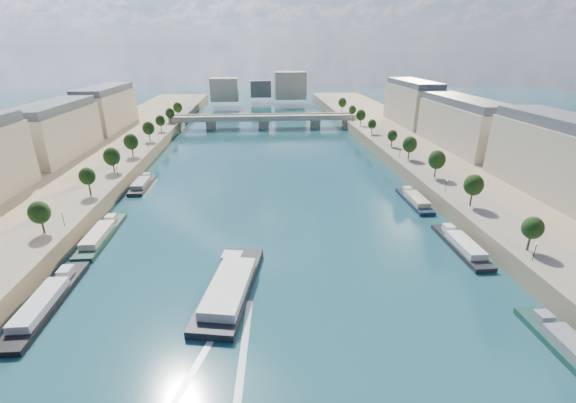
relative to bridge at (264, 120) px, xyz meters
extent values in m
plane|color=#0C3437|center=(0.00, -116.46, -5.08)|extent=(700.00, 700.00, 0.00)
cube|color=#9E8460|center=(-72.00, -116.46, -2.58)|extent=(44.00, 520.00, 5.00)
cube|color=#9E8460|center=(72.00, -116.46, -2.58)|extent=(44.00, 520.00, 5.00)
cube|color=gray|center=(-57.00, -116.46, -0.03)|extent=(14.00, 520.00, 0.10)
cube|color=gray|center=(57.00, -116.46, -0.03)|extent=(14.00, 520.00, 0.10)
cylinder|color=#382B1E|center=(-55.00, -150.46, 1.83)|extent=(0.50, 0.50, 3.82)
ellipsoid|color=black|center=(-55.00, -150.46, 5.42)|extent=(4.80, 4.80, 5.52)
cylinder|color=#382B1E|center=(-55.00, -126.46, 1.83)|extent=(0.50, 0.50, 3.82)
ellipsoid|color=black|center=(-55.00, -126.46, 5.42)|extent=(4.80, 4.80, 5.52)
cylinder|color=#382B1E|center=(-55.00, -102.46, 1.83)|extent=(0.50, 0.50, 3.82)
ellipsoid|color=black|center=(-55.00, -102.46, 5.42)|extent=(4.80, 4.80, 5.52)
cylinder|color=#382B1E|center=(-55.00, -78.46, 1.83)|extent=(0.50, 0.50, 3.82)
ellipsoid|color=black|center=(-55.00, -78.46, 5.42)|extent=(4.80, 4.80, 5.52)
cylinder|color=#382B1E|center=(-55.00, -54.46, 1.83)|extent=(0.50, 0.50, 3.82)
ellipsoid|color=black|center=(-55.00, -54.46, 5.42)|extent=(4.80, 4.80, 5.52)
cylinder|color=#382B1E|center=(-55.00, -30.46, 1.83)|extent=(0.50, 0.50, 3.82)
ellipsoid|color=black|center=(-55.00, -30.46, 5.42)|extent=(4.80, 4.80, 5.52)
cylinder|color=#382B1E|center=(-55.00, -6.46, 1.83)|extent=(0.50, 0.50, 3.82)
ellipsoid|color=black|center=(-55.00, -6.46, 5.42)|extent=(4.80, 4.80, 5.52)
cylinder|color=#382B1E|center=(-55.00, 17.54, 1.83)|extent=(0.50, 0.50, 3.82)
ellipsoid|color=black|center=(-55.00, 17.54, 5.42)|extent=(4.80, 4.80, 5.52)
cylinder|color=#382B1E|center=(55.00, -166.46, 1.83)|extent=(0.50, 0.50, 3.82)
ellipsoid|color=black|center=(55.00, -166.46, 5.42)|extent=(4.80, 4.80, 5.52)
cylinder|color=#382B1E|center=(55.00, -142.46, 1.83)|extent=(0.50, 0.50, 3.82)
ellipsoid|color=black|center=(55.00, -142.46, 5.42)|extent=(4.80, 4.80, 5.52)
cylinder|color=#382B1E|center=(55.00, -118.46, 1.83)|extent=(0.50, 0.50, 3.82)
ellipsoid|color=black|center=(55.00, -118.46, 5.42)|extent=(4.80, 4.80, 5.52)
cylinder|color=#382B1E|center=(55.00, -94.46, 1.83)|extent=(0.50, 0.50, 3.82)
ellipsoid|color=black|center=(55.00, -94.46, 5.42)|extent=(4.80, 4.80, 5.52)
cylinder|color=#382B1E|center=(55.00, -70.46, 1.83)|extent=(0.50, 0.50, 3.82)
ellipsoid|color=black|center=(55.00, -70.46, 5.42)|extent=(4.80, 4.80, 5.52)
cylinder|color=#382B1E|center=(55.00, -46.46, 1.83)|extent=(0.50, 0.50, 3.82)
ellipsoid|color=black|center=(55.00, -46.46, 5.42)|extent=(4.80, 4.80, 5.52)
cylinder|color=#382B1E|center=(55.00, -22.46, 1.83)|extent=(0.50, 0.50, 3.82)
ellipsoid|color=black|center=(55.00, -22.46, 5.42)|extent=(4.80, 4.80, 5.52)
cylinder|color=#382B1E|center=(55.00, 1.54, 1.83)|extent=(0.50, 0.50, 3.82)
ellipsoid|color=black|center=(55.00, 1.54, 5.42)|extent=(4.80, 4.80, 5.52)
cylinder|color=#382B1E|center=(55.00, 25.54, 1.83)|extent=(0.50, 0.50, 3.82)
ellipsoid|color=black|center=(55.00, 25.54, 5.42)|extent=(4.80, 4.80, 5.52)
cylinder|color=black|center=(-52.50, -146.46, 1.92)|extent=(0.14, 0.14, 4.00)
sphere|color=#FFE5B2|center=(-52.50, -146.46, 4.02)|extent=(0.36, 0.36, 0.36)
cylinder|color=black|center=(-52.50, -106.46, 1.92)|extent=(0.14, 0.14, 4.00)
sphere|color=#FFE5B2|center=(-52.50, -106.46, 4.02)|extent=(0.36, 0.36, 0.36)
cylinder|color=black|center=(-52.50, -66.46, 1.92)|extent=(0.14, 0.14, 4.00)
sphere|color=#FFE5B2|center=(-52.50, -66.46, 4.02)|extent=(0.36, 0.36, 0.36)
cylinder|color=black|center=(-52.50, -26.46, 1.92)|extent=(0.14, 0.14, 4.00)
sphere|color=#FFE5B2|center=(-52.50, -26.46, 4.02)|extent=(0.36, 0.36, 0.36)
cylinder|color=black|center=(52.50, -171.46, 1.92)|extent=(0.14, 0.14, 4.00)
sphere|color=#FFE5B2|center=(52.50, -171.46, 4.02)|extent=(0.36, 0.36, 0.36)
cylinder|color=black|center=(52.50, -131.46, 1.92)|extent=(0.14, 0.14, 4.00)
sphere|color=#FFE5B2|center=(52.50, -131.46, 4.02)|extent=(0.36, 0.36, 0.36)
cylinder|color=black|center=(52.50, -91.46, 1.92)|extent=(0.14, 0.14, 4.00)
sphere|color=#FFE5B2|center=(52.50, -91.46, 4.02)|extent=(0.36, 0.36, 0.36)
cylinder|color=black|center=(52.50, -51.46, 1.92)|extent=(0.14, 0.14, 4.00)
sphere|color=#FFE5B2|center=(52.50, -51.46, 4.02)|extent=(0.36, 0.36, 0.36)
cylinder|color=black|center=(52.50, -11.46, 1.92)|extent=(0.14, 0.14, 4.00)
sphere|color=#FFE5B2|center=(52.50, -11.46, 4.02)|extent=(0.36, 0.36, 0.36)
cube|color=#B9AC8E|center=(-85.00, -75.46, 9.92)|extent=(16.00, 52.00, 20.00)
cube|color=#474C54|center=(-85.00, -75.46, 21.52)|extent=(14.72, 50.44, 3.20)
cube|color=#B9AC8E|center=(-85.00, -17.46, 9.92)|extent=(16.00, 52.00, 20.00)
cube|color=#474C54|center=(-85.00, -17.46, 21.52)|extent=(14.72, 50.44, 3.20)
cube|color=#B9AC8E|center=(85.00, -133.46, 9.92)|extent=(16.00, 52.00, 20.00)
cube|color=#474C54|center=(85.00, -133.46, 21.52)|extent=(14.72, 50.44, 3.20)
cube|color=#B9AC8E|center=(85.00, -75.46, 9.92)|extent=(16.00, 52.00, 20.00)
cube|color=#474C54|center=(85.00, -75.46, 21.52)|extent=(14.72, 50.44, 3.20)
cube|color=#B9AC8E|center=(85.00, -17.46, 9.92)|extent=(16.00, 52.00, 20.00)
cube|color=#474C54|center=(85.00, -17.46, 21.52)|extent=(14.72, 50.44, 3.20)
cube|color=#B9AC8E|center=(-30.00, 93.54, 8.92)|extent=(22.00, 18.00, 18.00)
cube|color=#B9AC8E|center=(25.00, 103.54, 10.92)|extent=(26.00, 20.00, 22.00)
cube|color=#474C54|center=(0.00, 118.54, 6.92)|extent=(18.00, 16.00, 14.00)
cube|color=#C1B79E|center=(0.00, 0.00, 1.12)|extent=(112.00, 11.00, 2.20)
cube|color=#C1B79E|center=(0.00, -5.00, 2.62)|extent=(112.00, 0.80, 0.90)
cube|color=#C1B79E|center=(0.00, 5.00, 2.62)|extent=(112.00, 0.80, 0.90)
cylinder|color=#C1B79E|center=(-32.00, 0.00, -2.58)|extent=(6.40, 6.40, 5.00)
cylinder|color=#C1B79E|center=(0.00, 0.00, -2.58)|extent=(6.40, 6.40, 5.00)
cylinder|color=#C1B79E|center=(32.00, 0.00, -2.58)|extent=(6.40, 6.40, 5.00)
cube|color=#C1B79E|center=(-52.00, 0.00, -2.58)|extent=(6.00, 12.00, 5.00)
cube|color=#C1B79E|center=(52.00, 0.00, -2.58)|extent=(6.00, 12.00, 5.00)
cube|color=black|center=(-10.49, -169.69, -4.61)|extent=(13.97, 31.04, 2.14)
cube|color=silver|center=(-10.49, -172.09, -2.58)|extent=(10.51, 20.45, 1.93)
cube|color=silver|center=(-10.49, -160.70, -2.64)|extent=(4.87, 4.33, 1.80)
cube|color=silver|center=(-13.69, -186.69, -5.06)|extent=(9.04, 25.14, 0.04)
cube|color=silver|center=(-7.29, -186.69, -5.06)|extent=(2.87, 26.02, 0.04)
cube|color=black|center=(-45.50, -171.75, -4.78)|extent=(5.00, 27.80, 1.80)
cube|color=silver|center=(-45.50, -173.98, -3.08)|extent=(4.10, 15.29, 1.60)
cube|color=silver|center=(-45.50, -163.41, -2.98)|extent=(2.50, 3.34, 1.80)
cube|color=#183D34|center=(-45.50, -143.45, -4.78)|extent=(5.00, 25.83, 1.80)
cube|color=beige|center=(-45.50, -145.52, -3.08)|extent=(4.10, 14.21, 1.60)
cube|color=beige|center=(-45.50, -135.70, -2.98)|extent=(2.50, 3.10, 1.80)
cube|color=black|center=(-45.50, -103.66, -4.78)|extent=(5.00, 20.59, 1.80)
cube|color=gray|center=(-45.50, -105.30, -3.08)|extent=(4.10, 11.32, 1.60)
cube|color=gray|center=(-45.50, -97.48, -2.98)|extent=(2.50, 2.47, 1.80)
cube|color=#1D493C|center=(45.50, -191.78, -4.78)|extent=(5.00, 20.99, 1.80)
cube|color=gray|center=(45.50, -185.48, -2.98)|extent=(2.50, 2.52, 1.80)
cube|color=#242326|center=(45.50, -156.39, -4.78)|extent=(5.00, 23.19, 1.80)
cube|color=white|center=(45.50, -158.25, -3.08)|extent=(4.10, 12.76, 1.60)
cube|color=white|center=(45.50, -149.43, -2.98)|extent=(2.50, 2.78, 1.80)
cube|color=#1A2739|center=(45.50, -126.18, -4.78)|extent=(5.00, 21.63, 1.80)
cube|color=beige|center=(45.50, -127.91, -3.08)|extent=(4.10, 11.89, 1.60)
cube|color=beige|center=(45.50, -119.69, -2.98)|extent=(2.50, 2.60, 1.80)
camera|label=1|loc=(-3.96, -237.05, 41.43)|focal=24.00mm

